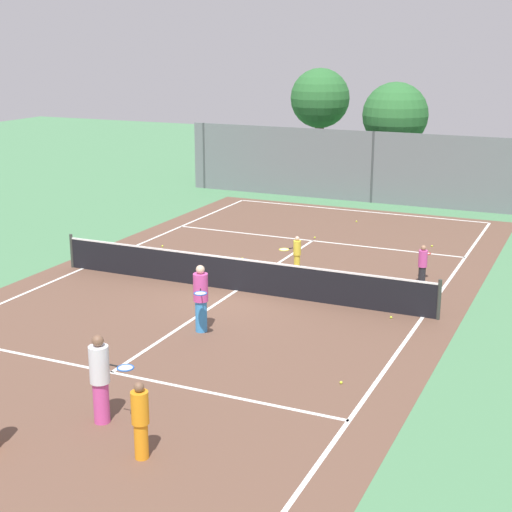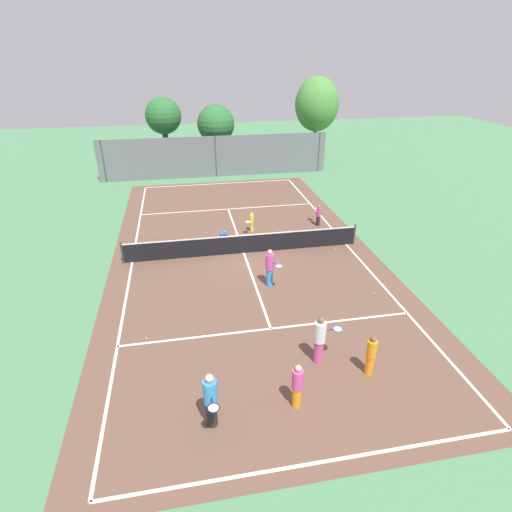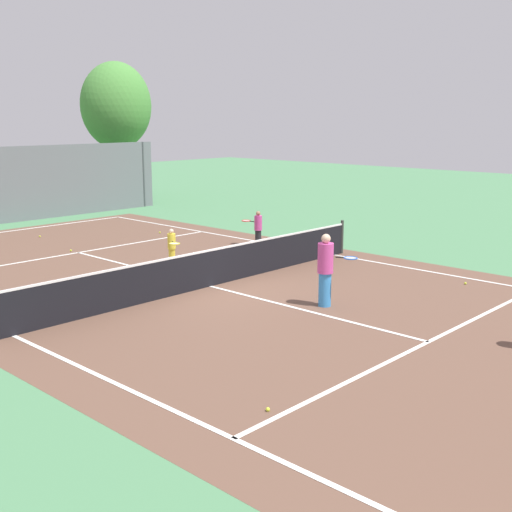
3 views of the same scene
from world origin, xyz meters
The scene contains 15 objects.
ground_plane centered at (0.00, 0.00, 0.00)m, with size 80.00×80.00×0.00m, color #4C8456.
court_surface centered at (0.00, 0.00, 0.00)m, with size 13.00×25.00×0.01m.
tennis_net centered at (0.00, 0.00, 0.51)m, with size 11.90×0.10×1.10m.
tree_0 centered at (9.04, 16.84, 4.96)m, with size 3.72×3.51×7.22m.
player_0 centered at (0.85, 2.59, 0.60)m, with size 0.61×0.80×1.14m.
player_1 centered at (4.83, 2.80, 0.65)m, with size 0.36×0.84×1.24m.
player_4 centered at (0.62, -3.34, 0.90)m, with size 0.68×0.93×1.74m.
ball_crate centered at (-0.81, 1.88, 0.18)m, with size 0.36×0.39×0.43m.
tennis_ball_0 centered at (4.76, -0.44, 0.03)m, with size 0.07×0.07×0.07m, color #CCE533.
tennis_ball_1 centered at (2.56, 1.67, 0.03)m, with size 0.07×0.07×0.07m, color #CCE533.
tennis_ball_2 centered at (-4.52, -6.16, 0.03)m, with size 0.07×0.07×0.07m, color #CCE533.
tennis_ball_4 centered at (4.83, -4.85, 0.03)m, with size 0.07×0.07×0.07m, color #CCE533.
tennis_ball_5 centered at (4.17, 7.35, 0.03)m, with size 0.07×0.07×0.07m, color #CCE533.
tennis_ball_6 centered at (-0.05, 6.78, 0.03)m, with size 0.07×0.07×0.07m, color #CCE533.
tennis_ball_7 centered at (0.57, 9.96, 0.03)m, with size 0.07×0.07×0.07m, color #CCE533.
Camera 3 is at (-11.39, -12.37, 4.41)m, focal length 45.85 mm.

